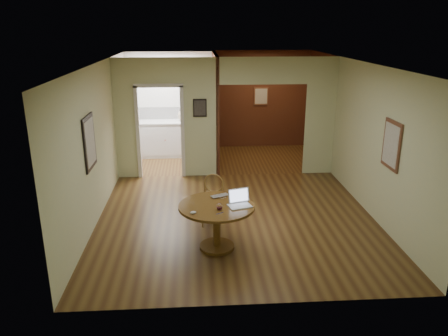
{
  "coord_description": "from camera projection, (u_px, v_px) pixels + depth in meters",
  "views": [
    {
      "loc": [
        -0.72,
        -7.17,
        3.37
      ],
      "look_at": [
        -0.24,
        -0.2,
        1.06
      ],
      "focal_mm": 35.0,
      "sensor_mm": 36.0,
      "label": 1
    }
  ],
  "objects": [
    {
      "name": "grocery_bag",
      "position": [
        183.0,
        116.0,
        11.47
      ],
      "size": [
        0.36,
        0.33,
        0.29
      ],
      "primitive_type": "ellipsoid",
      "rotation": [
        0.0,
        0.0,
        -0.37
      ],
      "color": "tan",
      "rests_on": "kitchen_cabinet"
    },
    {
      "name": "chair",
      "position": [
        213.0,
        197.0,
        7.61
      ],
      "size": [
        0.47,
        0.47,
        0.9
      ],
      "rotation": [
        0.0,
        0.0,
        -0.28
      ],
      "color": "olive",
      "rests_on": "ground"
    },
    {
      "name": "mouse",
      "position": [
        193.0,
        212.0,
        6.37
      ],
      "size": [
        0.11,
        0.08,
        0.04
      ],
      "primitive_type": "ellipsoid",
      "rotation": [
        0.0,
        0.0,
        0.3
      ],
      "color": "silver",
      "rests_on": "dining_table"
    },
    {
      "name": "room_shell",
      "position": [
        205.0,
        116.0,
        10.39
      ],
      "size": [
        5.2,
        7.5,
        5.0
      ],
      "color": "white",
      "rests_on": "ground"
    },
    {
      "name": "closed_laptop",
      "position": [
        221.0,
        197.0,
        6.97
      ],
      "size": [
        0.35,
        0.3,
        0.02
      ],
      "primitive_type": "imported",
      "rotation": [
        0.0,
        0.0,
        0.45
      ],
      "color": "silver",
      "rests_on": "dining_table"
    },
    {
      "name": "open_laptop",
      "position": [
        239.0,
        201.0,
        6.68
      ],
      "size": [
        0.39,
        0.38,
        0.24
      ],
      "rotation": [
        0.0,
        0.0,
        0.28
      ],
      "color": "silver",
      "rests_on": "dining_table"
    },
    {
      "name": "pen",
      "position": [
        220.0,
        213.0,
        6.39
      ],
      "size": [
        0.11,
        0.07,
        0.01
      ],
      "primitive_type": "cylinder",
      "rotation": [
        0.0,
        1.57,
        0.55
      ],
      "color": "navy",
      "rests_on": "dining_table"
    },
    {
      "name": "kitchen_cabinet",
      "position": [
        172.0,
        138.0,
        11.64
      ],
      "size": [
        2.06,
        0.6,
        0.94
      ],
      "color": "white",
      "rests_on": "ground"
    },
    {
      "name": "wine_glass",
      "position": [
        220.0,
        206.0,
        6.5
      ],
      "size": [
        0.1,
        0.1,
        0.11
      ],
      "primitive_type": null,
      "color": "white",
      "rests_on": "dining_table"
    },
    {
      "name": "dining_table",
      "position": [
        217.0,
        216.0,
        6.74
      ],
      "size": [
        1.18,
        1.18,
        0.74
      ],
      "rotation": [
        0.0,
        0.0,
        -0.13
      ],
      "color": "brown",
      "rests_on": "ground"
    },
    {
      "name": "floor",
      "position": [
        237.0,
        220.0,
        7.89
      ],
      "size": [
        5.0,
        5.0,
        0.0
      ],
      "primitive_type": "plane",
      "color": "#432813",
      "rests_on": "ground"
    }
  ]
}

